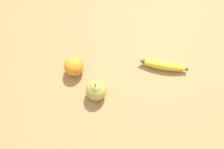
% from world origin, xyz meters
% --- Properties ---
extents(ground_plane, '(3.00, 3.00, 0.00)m').
position_xyz_m(ground_plane, '(0.00, 0.00, 0.00)').
color(ground_plane, '#A87A47').
extents(banana, '(0.12, 0.20, 0.04)m').
position_xyz_m(banana, '(-0.08, -0.14, 0.02)').
color(banana, yellow).
rests_on(banana, ground_plane).
extents(orange, '(0.08, 0.08, 0.08)m').
position_xyz_m(orange, '(-0.01, 0.22, 0.04)').
color(orange, orange).
rests_on(orange, ground_plane).
extents(pear, '(0.08, 0.08, 0.10)m').
position_xyz_m(pear, '(-0.14, 0.15, 0.04)').
color(pear, '#B7AD47').
rests_on(pear, ground_plane).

